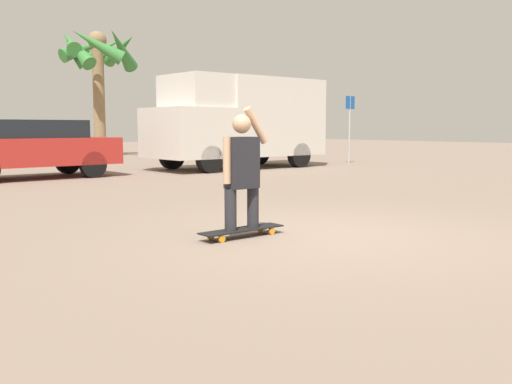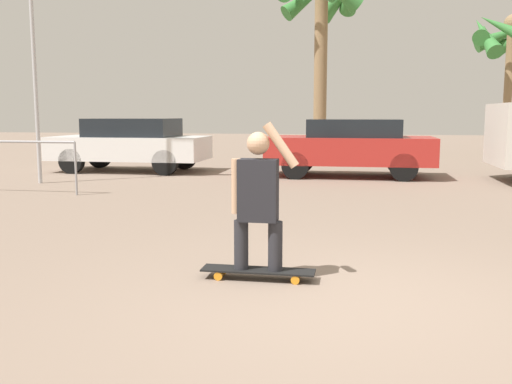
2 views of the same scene
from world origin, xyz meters
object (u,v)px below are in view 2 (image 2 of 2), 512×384
at_px(parked_car_red, 351,146).
at_px(palm_tree_center_background, 322,6).
at_px(flagpole, 35,10).
at_px(skateboard, 258,271).
at_px(palm_tree_near_van, 512,41).
at_px(parked_car_white, 131,143).
at_px(person_skateboarder, 258,195).

xyz_separation_m(parked_car_red, palm_tree_center_background, (-1.15, 5.70, 4.52)).
bearing_deg(flagpole, palm_tree_center_background, 55.09).
xyz_separation_m(skateboard, palm_tree_near_van, (6.58, 18.13, 4.23)).
height_order(skateboard, parked_car_white, parked_car_white).
relative_size(parked_car_white, palm_tree_center_background, 0.64).
distance_m(palm_tree_center_background, flagpole, 10.32).
distance_m(palm_tree_near_van, palm_tree_center_background, 7.66).
relative_size(skateboard, parked_car_white, 0.26).
bearing_deg(parked_car_red, palm_tree_near_van, 56.11).
bearing_deg(flagpole, person_skateboarder, -47.21).
bearing_deg(palm_tree_near_van, flagpole, -138.47).
height_order(palm_tree_near_van, palm_tree_center_background, palm_tree_center_background).
bearing_deg(skateboard, person_skateboarder, 180.00).
height_order(skateboard, palm_tree_near_van, palm_tree_near_van).
height_order(skateboard, palm_tree_center_background, palm_tree_center_background).
bearing_deg(parked_car_white, parked_car_red, -2.83).
relative_size(person_skateboarder, parked_car_red, 0.34).
distance_m(parked_car_white, palm_tree_near_van, 14.98).
bearing_deg(palm_tree_near_van, parked_car_white, -144.84).
height_order(person_skateboarder, palm_tree_center_background, palm_tree_center_background).
bearing_deg(parked_car_red, parked_car_white, 177.17).
relative_size(parked_car_white, palm_tree_near_van, 0.78).
xyz_separation_m(skateboard, parked_car_white, (-5.32, 9.74, 0.70)).
xyz_separation_m(parked_car_red, flagpole, (-7.01, -2.69, 3.11)).
distance_m(palm_tree_near_van, flagpole, 17.15).
distance_m(skateboard, palm_tree_center_background, 16.02).
relative_size(skateboard, parked_car_red, 0.27).
bearing_deg(parked_car_red, person_skateboarder, -94.55).
xyz_separation_m(parked_car_white, palm_tree_center_background, (4.92, 5.40, 4.52)).
height_order(person_skateboarder, parked_car_red, person_skateboarder).
height_order(parked_car_red, flagpole, flagpole).
relative_size(parked_car_red, flagpole, 0.62).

